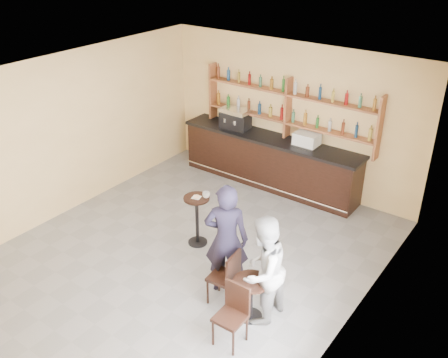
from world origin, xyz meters
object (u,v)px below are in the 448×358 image
Objects in this scene: bar_counter at (270,161)px; cafe_table at (251,299)px; chair_west at (223,276)px; patron_second at (263,270)px; pedestal_table at (197,221)px; chair_south at (230,317)px; pastry_case at (307,140)px; man_main at (226,240)px; espresso_machine at (235,118)px.

bar_counter is 6.18× the size of cafe_table.
chair_west is 0.55× the size of patron_second.
pedestal_table is 1.04× the size of chair_south.
pastry_case is 0.30× the size of patron_second.
bar_counter reaches higher than pedestal_table.
bar_counter is 4.36× the size of pedestal_table.
patron_second is at bearing 136.28° from man_main.
cafe_table is at bearing -48.94° from patron_second.
espresso_machine is 0.34× the size of man_main.
chair_west is (-0.55, 0.05, 0.13)m from cafe_table.
chair_south is at bearing -61.58° from espresso_machine.
bar_counter is 3.78m from man_main.
cafe_table is 0.74× the size of chair_south.
man_main reaches higher than pedestal_table.
cafe_table is at bearing 93.61° from chair_south.
chair_south is at bearing -85.24° from cafe_table.
cafe_table is at bearing 126.28° from man_main.
cafe_table is (2.98, -3.83, -1.03)m from espresso_machine.
bar_counter is 4.90m from chair_south.
bar_counter reaches higher than chair_west.
bar_counter is 2.79m from pedestal_table.
man_main is (1.19, -0.73, 0.47)m from pedestal_table.
pedestal_table is 2.53m from chair_south.
chair_west is at bearing -68.57° from bar_counter.
bar_counter is 6.58× the size of espresso_machine.
chair_west is at bearing 131.56° from chair_south.
pedestal_table is 1.47m from man_main.
patron_second is at bearing -25.48° from pedestal_table.
pedestal_table is at bearing 138.14° from chair_south.
pedestal_table is 2.24m from patron_second.
pastry_case is 2.98m from pedestal_table.
pedestal_table is 1.42× the size of cafe_table.
pedestal_table is 1.03× the size of chair_west.
espresso_machine is 0.69× the size of chair_south.
pastry_case is 0.75× the size of cafe_table.
chair_south is at bearing -64.81° from bar_counter.
cafe_table is (1.17, -3.83, -0.96)m from pastry_case.
pastry_case is 3.97m from patron_second.
bar_counter is at bearing 170.48° from pastry_case.
bar_counter is at bearing 117.97° from cafe_table.
pedestal_table is at bearing -74.22° from espresso_machine.
pastry_case is at bearing -176.03° from chair_west.
pedestal_table is 0.51× the size of man_main.
chair_south is at bearing 100.06° from man_main.
pastry_case is 3.56m from man_main.
cafe_table is at bearing -29.36° from pedestal_table.
pastry_case is (1.81, 0.00, -0.08)m from espresso_machine.
pedestal_table is 1.66m from chair_west.
patron_second reaches higher than cafe_table.
pedestal_table is (1.11, -2.78, -0.89)m from espresso_machine.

